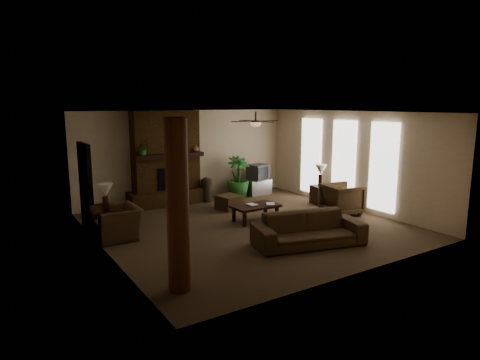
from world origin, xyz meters
TOP-DOWN VIEW (x-y plane):
  - room_shell at (0.00, 0.00)m, footprint 7.00×7.00m
  - fireplace at (-0.80, 3.22)m, footprint 2.40×0.70m
  - windows at (3.45, 0.20)m, footprint 0.08×3.65m
  - log_column at (-2.95, -2.40)m, footprint 0.36×0.36m
  - doorway at (-3.44, 1.80)m, footprint 0.10×1.00m
  - ceiling_fan at (0.40, 0.30)m, footprint 1.35×1.35m
  - sofa at (0.30, -1.87)m, footprint 2.47×1.28m
  - armchair_left at (-3.05, 0.82)m, footprint 0.72×1.11m
  - armchair_right at (2.78, -0.45)m, footprint 1.00×1.04m
  - coffee_table at (0.39, 0.26)m, footprint 1.20×0.70m
  - ottoman at (0.45, 1.69)m, footprint 0.70×0.70m
  - tv_stand at (2.28, 2.88)m, footprint 0.88×0.56m
  - tv at (2.27, 2.83)m, footprint 0.76×0.67m
  - floor_vase at (0.34, 2.87)m, footprint 0.34×0.34m
  - floor_plant at (1.48, 2.85)m, footprint 0.79×1.36m
  - side_table_left at (-3.15, 1.24)m, footprint 0.53×0.53m
  - lamp_left at (-3.15, 1.21)m, footprint 0.45×0.45m
  - side_table_right at (3.14, 0.77)m, footprint 0.60×0.60m
  - lamp_right at (3.12, 0.77)m, footprint 0.37×0.37m
  - mantel_plant at (-1.61, 2.97)m, footprint 0.50×0.52m
  - mantel_vase at (0.06, 3.00)m, footprint 0.25×0.26m
  - book_a at (0.19, 0.29)m, footprint 0.22×0.03m
  - book_b at (0.66, 0.17)m, footprint 0.19×0.14m

SIDE VIEW (x-z plane):
  - ottoman at x=0.45m, z-range 0.00..0.40m
  - tv_stand at x=2.28m, z-range 0.00..0.50m
  - side_table_left at x=-3.15m, z-range 0.00..0.55m
  - side_table_right at x=3.14m, z-range 0.00..0.55m
  - coffee_table at x=0.39m, z-range 0.16..0.59m
  - floor_plant at x=1.48m, z-range 0.00..0.75m
  - floor_vase at x=0.34m, z-range 0.05..0.82m
  - sofa at x=0.30m, z-range 0.00..0.93m
  - armchair_right at x=2.78m, z-range 0.00..0.93m
  - armchair_left at x=-3.05m, z-range 0.00..0.97m
  - book_a at x=0.19m, z-range 0.43..0.72m
  - book_b at x=0.66m, z-range 0.43..0.72m
  - tv at x=2.27m, z-range 0.50..1.02m
  - lamp_left at x=-3.15m, z-range 0.68..1.33m
  - lamp_right at x=3.12m, z-range 0.68..1.33m
  - doorway at x=-3.44m, z-range 0.00..2.10m
  - fireplace at x=-0.80m, z-range -0.24..2.56m
  - windows at x=3.45m, z-range 0.17..2.53m
  - log_column at x=-2.95m, z-range 0.00..2.80m
  - room_shell at x=0.00m, z-range -2.10..4.90m
  - mantel_vase at x=0.06m, z-range 1.56..1.78m
  - mantel_plant at x=-1.61m, z-range 1.56..1.89m
  - ceiling_fan at x=0.40m, z-range 2.34..2.72m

